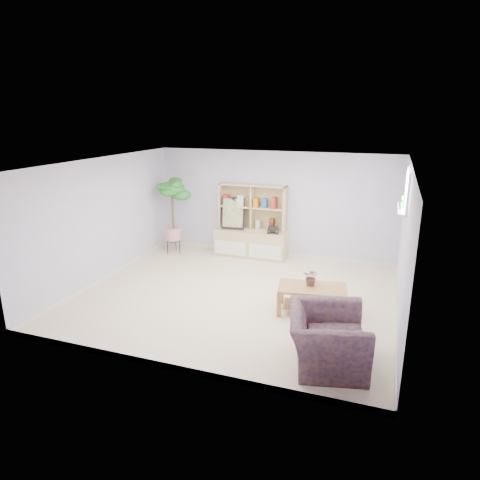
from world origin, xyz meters
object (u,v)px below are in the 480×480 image
(coffee_table, at_px, (312,299))
(armchair, at_px, (327,335))
(storage_unit, at_px, (251,221))
(floor_tree, at_px, (173,216))

(coffee_table, distance_m, armchair, 1.54)
(storage_unit, xyz_separation_m, floor_tree, (-1.79, -0.37, 0.06))
(storage_unit, height_order, armchair, storage_unit)
(storage_unit, distance_m, coffee_table, 3.13)
(storage_unit, xyz_separation_m, armchair, (2.32, -3.90, -0.41))
(storage_unit, bearing_deg, floor_tree, -168.31)
(storage_unit, distance_m, floor_tree, 1.83)
(coffee_table, bearing_deg, storage_unit, 117.87)
(floor_tree, bearing_deg, armchair, -40.63)
(storage_unit, distance_m, armchair, 4.56)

